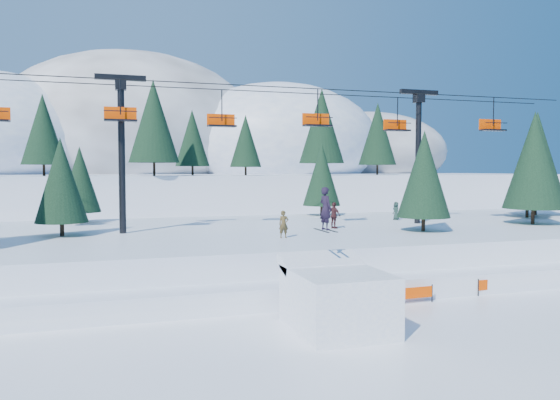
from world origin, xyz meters
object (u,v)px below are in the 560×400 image
object	(u,v)px
banner_far	(498,284)
chairlift	(279,132)
banner_near	(408,294)
jump_kicker	(336,297)

from	to	relation	value
banner_far	chairlift	bearing A→B (deg)	122.62
chairlift	banner_near	world-z (taller)	chairlift
chairlift	jump_kicker	bearing A→B (deg)	-99.24
jump_kicker	banner_far	size ratio (longest dim) A/B	2.08
banner_near	jump_kicker	bearing A→B (deg)	-151.14
jump_kicker	banner_far	bearing A→B (deg)	17.38
chairlift	banner_near	bearing A→B (deg)	-79.92
jump_kicker	banner_far	distance (m)	11.50
banner_near	banner_far	size ratio (longest dim) A/B	1.00
chairlift	banner_far	bearing A→B (deg)	-57.38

